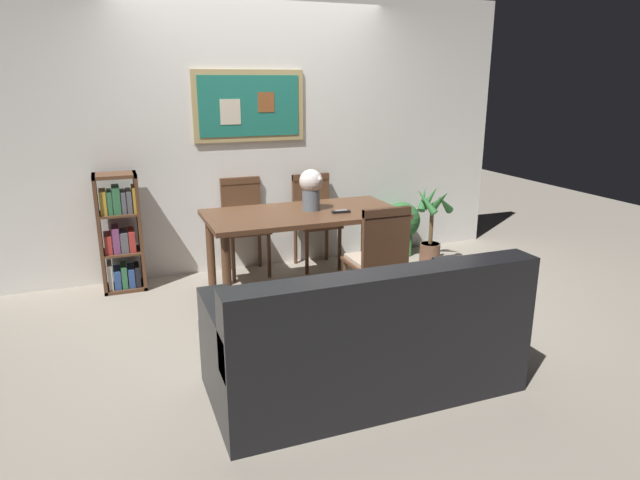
{
  "coord_description": "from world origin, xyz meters",
  "views": [
    {
      "loc": [
        -1.37,
        -3.93,
        1.8
      ],
      "look_at": [
        0.06,
        -0.22,
        0.65
      ],
      "focal_mm": 31.09,
      "sensor_mm": 36.0,
      "label": 1
    }
  ],
  "objects_px": {
    "flower_vase": "(311,187)",
    "leather_couch": "(366,343)",
    "potted_palm": "(431,228)",
    "dining_table": "(304,222)",
    "potted_ivy": "(402,224)",
    "dining_chair_far_right": "(314,213)",
    "tv_remote": "(341,212)",
    "dining_chair_far_left": "(244,218)",
    "bookshelf": "(120,235)",
    "dining_chair_near_right": "(379,253)"
  },
  "relations": [
    {
      "from": "dining_chair_near_right",
      "to": "potted_ivy",
      "type": "height_order",
      "value": "dining_chair_near_right"
    },
    {
      "from": "leather_couch",
      "to": "potted_palm",
      "type": "bearing_deg",
      "value": 49.59
    },
    {
      "from": "dining_chair_near_right",
      "to": "potted_palm",
      "type": "xyz_separation_m",
      "value": [
        1.12,
        1.05,
        -0.17
      ]
    },
    {
      "from": "potted_palm",
      "to": "dining_table",
      "type": "bearing_deg",
      "value": -167.5
    },
    {
      "from": "dining_chair_far_right",
      "to": "tv_remote",
      "type": "relative_size",
      "value": 5.73
    },
    {
      "from": "potted_ivy",
      "to": "potted_palm",
      "type": "height_order",
      "value": "potted_palm"
    },
    {
      "from": "bookshelf",
      "to": "potted_ivy",
      "type": "bearing_deg",
      "value": 0.52
    },
    {
      "from": "potted_palm",
      "to": "tv_remote",
      "type": "height_order",
      "value": "potted_palm"
    },
    {
      "from": "dining_table",
      "to": "tv_remote",
      "type": "relative_size",
      "value": 10.33
    },
    {
      "from": "potted_ivy",
      "to": "dining_chair_far_right",
      "type": "bearing_deg",
      "value": 179.76
    },
    {
      "from": "flower_vase",
      "to": "potted_ivy",
      "type": "bearing_deg",
      "value": 27.84
    },
    {
      "from": "dining_chair_near_right",
      "to": "dining_chair_far_left",
      "type": "xyz_separation_m",
      "value": [
        -0.7,
        1.48,
        0.0
      ]
    },
    {
      "from": "tv_remote",
      "to": "flower_vase",
      "type": "bearing_deg",
      "value": 136.24
    },
    {
      "from": "leather_couch",
      "to": "dining_table",
      "type": "bearing_deg",
      "value": 83.46
    },
    {
      "from": "dining_table",
      "to": "potted_ivy",
      "type": "distance_m",
      "value": 1.56
    },
    {
      "from": "leather_couch",
      "to": "flower_vase",
      "type": "distance_m",
      "value": 1.8
    },
    {
      "from": "flower_vase",
      "to": "leather_couch",
      "type": "bearing_deg",
      "value": -99.23
    },
    {
      "from": "flower_vase",
      "to": "dining_chair_far_left",
      "type": "bearing_deg",
      "value": 120.38
    },
    {
      "from": "tv_remote",
      "to": "dining_chair_far_left",
      "type": "bearing_deg",
      "value": 124.25
    },
    {
      "from": "flower_vase",
      "to": "potted_palm",
      "type": "bearing_deg",
      "value": 11.81
    },
    {
      "from": "dining_chair_near_right",
      "to": "potted_palm",
      "type": "distance_m",
      "value": 1.54
    },
    {
      "from": "potted_ivy",
      "to": "bookshelf",
      "type": "bearing_deg",
      "value": -179.48
    },
    {
      "from": "dining_chair_far_right",
      "to": "tv_remote",
      "type": "distance_m",
      "value": 0.89
    },
    {
      "from": "potted_ivy",
      "to": "tv_remote",
      "type": "bearing_deg",
      "value": -141.38
    },
    {
      "from": "leather_couch",
      "to": "bookshelf",
      "type": "relative_size",
      "value": 1.73
    },
    {
      "from": "leather_couch",
      "to": "potted_palm",
      "type": "relative_size",
      "value": 2.28
    },
    {
      "from": "potted_palm",
      "to": "dining_chair_near_right",
      "type": "bearing_deg",
      "value": -137.05
    },
    {
      "from": "dining_chair_far_left",
      "to": "leather_couch",
      "type": "bearing_deg",
      "value": -86.35
    },
    {
      "from": "potted_palm",
      "to": "flower_vase",
      "type": "distance_m",
      "value": 1.53
    },
    {
      "from": "leather_couch",
      "to": "potted_ivy",
      "type": "height_order",
      "value": "leather_couch"
    },
    {
      "from": "dining_chair_far_left",
      "to": "potted_palm",
      "type": "relative_size",
      "value": 1.15
    },
    {
      "from": "dining_chair_far_left",
      "to": "potted_palm",
      "type": "height_order",
      "value": "dining_chair_far_left"
    },
    {
      "from": "dining_chair_far_left",
      "to": "bookshelf",
      "type": "relative_size",
      "value": 0.88
    },
    {
      "from": "leather_couch",
      "to": "potted_ivy",
      "type": "distance_m",
      "value": 2.8
    },
    {
      "from": "bookshelf",
      "to": "flower_vase",
      "type": "height_order",
      "value": "flower_vase"
    },
    {
      "from": "potted_ivy",
      "to": "dining_chair_far_left",
      "type": "bearing_deg",
      "value": 178.36
    },
    {
      "from": "tv_remote",
      "to": "dining_chair_far_right",
      "type": "bearing_deg",
      "value": 84.48
    },
    {
      "from": "dining_chair_near_right",
      "to": "flower_vase",
      "type": "height_order",
      "value": "flower_vase"
    },
    {
      "from": "dining_chair_near_right",
      "to": "leather_couch",
      "type": "distance_m",
      "value": 1.08
    },
    {
      "from": "dining_chair_far_right",
      "to": "leather_couch",
      "type": "bearing_deg",
      "value": -103.23
    },
    {
      "from": "dining_chair_far_left",
      "to": "bookshelf",
      "type": "bearing_deg",
      "value": -176.2
    },
    {
      "from": "potted_ivy",
      "to": "flower_vase",
      "type": "bearing_deg",
      "value": -152.16
    },
    {
      "from": "potted_palm",
      "to": "dining_chair_far_right",
      "type": "bearing_deg",
      "value": 160.93
    },
    {
      "from": "dining_chair_near_right",
      "to": "leather_couch",
      "type": "xyz_separation_m",
      "value": [
        -0.54,
        -0.91,
        -0.22
      ]
    },
    {
      "from": "dining_chair_far_right",
      "to": "flower_vase",
      "type": "bearing_deg",
      "value": -112.47
    },
    {
      "from": "dining_chair_near_right",
      "to": "dining_chair_far_left",
      "type": "height_order",
      "value": "same"
    },
    {
      "from": "potted_palm",
      "to": "potted_ivy",
      "type": "bearing_deg",
      "value": 107.57
    },
    {
      "from": "dining_table",
      "to": "dining_chair_far_left",
      "type": "relative_size",
      "value": 1.8
    },
    {
      "from": "potted_palm",
      "to": "dining_chair_far_left",
      "type": "bearing_deg",
      "value": 166.7
    },
    {
      "from": "dining_table",
      "to": "flower_vase",
      "type": "bearing_deg",
      "value": 23.36
    }
  ]
}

